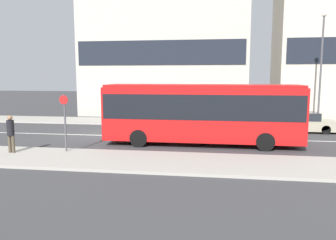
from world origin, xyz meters
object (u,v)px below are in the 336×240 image
Objects in this scene: parked_car_0 at (300,122)px; bus_stop_sign at (65,118)px; city_bus at (201,110)px; pedestrian_near_stop at (11,131)px; street_lamp at (321,59)px.

bus_stop_sign is (-13.12, -8.52, 1.13)m from parked_car_0.
pedestrian_near_stop is (-9.04, -3.90, -0.76)m from city_bus.
parked_car_0 is 1.64× the size of bus_stop_sign.
city_bus is 11.48m from street_lamp.
street_lamp reaches higher than bus_stop_sign.
pedestrian_near_stop is 0.22× the size of street_lamp.
street_lamp is at bearing 47.95° from parked_car_0.
city_bus is 8.54m from parked_car_0.
parked_car_0 is at bearing 35.57° from pedestrian_near_stop.
bus_stop_sign reaches higher than parked_car_0.
pedestrian_near_stop is 0.65× the size of bus_stop_sign.
bus_stop_sign is 18.49m from street_lamp.
pedestrian_near_stop is 21.00m from street_lamp.
parked_car_0 is at bearing -132.05° from street_lamp.
parked_car_0 is 5.14m from street_lamp.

